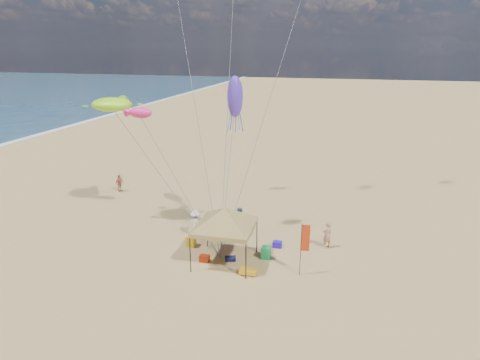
{
  "coord_description": "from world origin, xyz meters",
  "views": [
    {
      "loc": [
        6.04,
        -19.42,
        11.62
      ],
      "look_at": [
        0.0,
        3.0,
        4.0
      ],
      "focal_mm": 30.65,
      "sensor_mm": 36.0,
      "label": 1
    }
  ],
  "objects": [
    {
      "name": "squid_kite",
      "position": [
        -0.76,
        4.67,
        8.7
      ],
      "size": [
        1.25,
        1.25,
        2.5
      ],
      "primitive_type": "ellipsoid",
      "rotation": [
        0.0,
        0.0,
        0.37
      ],
      "color": "#5433C8",
      "rests_on": "ground"
    },
    {
      "name": "chair_yellow",
      "position": [
        -2.68,
        1.5,
        0.35
      ],
      "size": [
        0.5,
        0.5,
        0.7
      ],
      "primitive_type": "cube",
      "color": "yellow",
      "rests_on": "ground"
    },
    {
      "name": "fish_kite",
      "position": [
        -6.63,
        3.66,
        7.66
      ],
      "size": [
        1.63,
        0.98,
        0.68
      ],
      "primitive_type": "ellipsoid",
      "rotation": [
        0.0,
        0.0,
        0.14
      ],
      "color": "#FF2A83",
      "rests_on": "ground"
    },
    {
      "name": "person_far_a",
      "position": [
        -12.1,
        9.2,
        0.73
      ],
      "size": [
        0.54,
        0.91,
        1.46
      ],
      "primitive_type": "imported",
      "rotation": [
        0.0,
        0.0,
        1.34
      ],
      "color": "#AB5842",
      "rests_on": "ground"
    },
    {
      "name": "person_near_b",
      "position": [
        -0.16,
        3.67,
        0.96
      ],
      "size": [
        1.15,
        1.18,
        1.92
      ],
      "primitive_type": "imported",
      "rotation": [
        0.0,
        0.0,
        0.87
      ],
      "color": "#343E47",
      "rests_on": "ground"
    },
    {
      "name": "turtle_kite",
      "position": [
        -8.8,
        4.01,
        8.04
      ],
      "size": [
        3.06,
        2.64,
        0.89
      ],
      "primitive_type": "ellipsoid",
      "rotation": [
        0.0,
        0.0,
        0.2
      ],
      "color": "#9EFC18",
      "rests_on": "ground"
    },
    {
      "name": "beach_cart",
      "position": [
        1.47,
        -0.77,
        0.2
      ],
      "size": [
        0.9,
        0.5,
        0.24
      ],
      "primitive_type": "cube",
      "color": "gold",
      "rests_on": "ground"
    },
    {
      "name": "person_near_a",
      "position": [
        5.29,
        3.46,
        0.86
      ],
      "size": [
        0.74,
        0.72,
        1.71
      ],
      "primitive_type": "imported",
      "rotation": [
        0.0,
        0.0,
        3.88
      ],
      "color": "tan",
      "rests_on": "ground"
    },
    {
      "name": "person_near_c",
      "position": [
        -2.87,
        2.83,
        0.89
      ],
      "size": [
        1.19,
        0.73,
        1.78
      ],
      "primitive_type": "imported",
      "rotation": [
        0.0,
        0.0,
        3.2
      ],
      "color": "silver",
      "rests_on": "ground"
    },
    {
      "name": "feather_flag",
      "position": [
        4.27,
        -0.06,
        1.99
      ],
      "size": [
        0.45,
        0.12,
        2.98
      ],
      "color": "black",
      "rests_on": "ground"
    },
    {
      "name": "crate_grey",
      "position": [
        1.64,
        -0.6,
        0.14
      ],
      "size": [
        0.34,
        0.3,
        0.28
      ],
      "primitive_type": "cube",
      "color": "gray",
      "rests_on": "ground"
    },
    {
      "name": "bag_navy",
      "position": [
        0.16,
        0.32,
        0.18
      ],
      "size": [
        0.69,
        0.54,
        0.36
      ],
      "primitive_type": "cylinder",
      "rotation": [
        0.0,
        1.57,
        0.35
      ],
      "color": "#0E123F",
      "rests_on": "ground"
    },
    {
      "name": "canopy_tent",
      "position": [
        -0.12,
        0.26,
        3.15
      ],
      "size": [
        6.13,
        6.13,
        3.78
      ],
      "color": "black",
      "rests_on": "ground"
    },
    {
      "name": "cooler_blue",
      "position": [
        2.42,
        2.72,
        0.19
      ],
      "size": [
        0.54,
        0.38,
        0.38
      ],
      "primitive_type": "cube",
      "color": "#2515AF",
      "rests_on": "ground"
    },
    {
      "name": "ground",
      "position": [
        0.0,
        0.0,
        0.0
      ],
      "size": [
        280.0,
        280.0,
        0.0
      ],
      "primitive_type": "plane",
      "color": "tan",
      "rests_on": "ground"
    },
    {
      "name": "cooler_red",
      "position": [
        -1.25,
        -0.06,
        0.19
      ],
      "size": [
        0.54,
        0.38,
        0.38
      ],
      "primitive_type": "cube",
      "color": "#A52A0D",
      "rests_on": "ground"
    },
    {
      "name": "chair_green",
      "position": [
        2.02,
        1.23,
        0.35
      ],
      "size": [
        0.5,
        0.5,
        0.7
      ],
      "primitive_type": "cube",
      "color": "#198B46",
      "rests_on": "ground"
    },
    {
      "name": "bag_orange",
      "position": [
        -2.32,
        3.76,
        0.18
      ],
      "size": [
        0.54,
        0.69,
        0.36
      ],
      "primitive_type": "cylinder",
      "rotation": [
        0.0,
        1.57,
        1.22
      ],
      "color": "#DD600C",
      "rests_on": "ground"
    }
  ]
}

